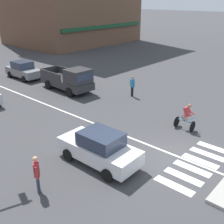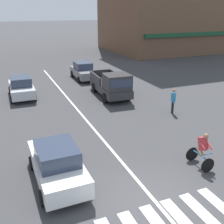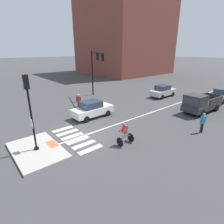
% 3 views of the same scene
% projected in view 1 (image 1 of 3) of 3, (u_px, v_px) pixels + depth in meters
% --- Properties ---
extents(ground_plane, '(300.00, 300.00, 0.00)m').
position_uv_depth(ground_plane, '(176.00, 157.00, 13.76)').
color(ground_plane, '#3D3D3F').
extents(crosswalk_stripe_a, '(0.44, 1.80, 0.01)m').
position_uv_depth(crosswalk_stripe_a, '(174.00, 185.00, 11.64)').
color(crosswalk_stripe_a, silver).
rests_on(crosswalk_stripe_a, ground).
extents(crosswalk_stripe_b, '(0.44, 1.80, 0.01)m').
position_uv_depth(crosswalk_stripe_b, '(183.00, 177.00, 12.22)').
color(crosswalk_stripe_b, silver).
rests_on(crosswalk_stripe_b, ground).
extents(crosswalk_stripe_c, '(0.44, 1.80, 0.01)m').
position_uv_depth(crosswalk_stripe_c, '(192.00, 168.00, 12.80)').
color(crosswalk_stripe_c, silver).
rests_on(crosswalk_stripe_c, ground).
extents(crosswalk_stripe_d, '(0.44, 1.80, 0.01)m').
position_uv_depth(crosswalk_stripe_d, '(200.00, 161.00, 13.38)').
color(crosswalk_stripe_d, silver).
rests_on(crosswalk_stripe_d, ground).
extents(crosswalk_stripe_e, '(0.44, 1.80, 0.01)m').
position_uv_depth(crosswalk_stripe_e, '(208.00, 154.00, 13.96)').
color(crosswalk_stripe_e, silver).
rests_on(crosswalk_stripe_e, ground).
extents(crosswalk_stripe_f, '(0.44, 1.80, 0.01)m').
position_uv_depth(crosswalk_stripe_f, '(214.00, 148.00, 14.54)').
color(crosswalk_stripe_f, silver).
rests_on(crosswalk_stripe_f, ground).
extents(lane_centre_line, '(0.14, 28.00, 0.01)m').
position_uv_depth(lane_centre_line, '(53.00, 107.00, 19.92)').
color(lane_centre_line, silver).
rests_on(lane_centre_line, ground).
extents(car_grey_eastbound_distant, '(1.85, 4.10, 1.64)m').
position_uv_depth(car_grey_eastbound_distant, '(23.00, 70.00, 26.80)').
color(car_grey_eastbound_distant, slate).
rests_on(car_grey_eastbound_distant, ground).
extents(car_white_westbound_near, '(1.90, 4.13, 1.64)m').
position_uv_depth(car_white_westbound_near, '(99.00, 148.00, 12.94)').
color(car_white_westbound_near, white).
rests_on(car_white_westbound_near, ground).
extents(pickup_truck_charcoal_eastbound_far, '(2.26, 5.20, 2.08)m').
position_uv_depth(pickup_truck_charcoal_eastbound_far, '(70.00, 80.00, 22.96)').
color(pickup_truck_charcoal_eastbound_far, '#2D2D30').
rests_on(pickup_truck_charcoal_eastbound_far, ground).
extents(cyclist, '(0.67, 1.10, 1.68)m').
position_uv_depth(cyclist, '(186.00, 116.00, 16.25)').
color(cyclist, black).
rests_on(cyclist, ground).
extents(pedestrian_at_curb_left, '(0.38, 0.47, 1.67)m').
position_uv_depth(pedestrian_at_curb_left, '(37.00, 172.00, 10.89)').
color(pedestrian_at_curb_left, '#2D334C').
rests_on(pedestrian_at_curb_left, ground).
extents(pedestrian_waiting_far_side, '(0.33, 0.52, 1.67)m').
position_uv_depth(pedestrian_waiting_far_side, '(132.00, 85.00, 21.71)').
color(pedestrian_waiting_far_side, black).
rests_on(pedestrian_waiting_far_side, ground).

